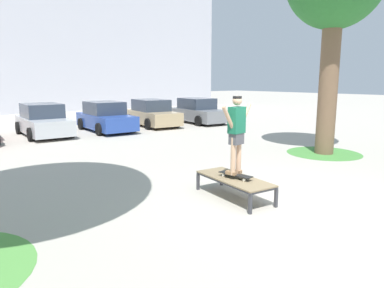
{
  "coord_description": "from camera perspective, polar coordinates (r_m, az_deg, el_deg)",
  "views": [
    {
      "loc": [
        -5.98,
        -4.38,
        2.57
      ],
      "look_at": [
        -0.62,
        2.38,
        1.0
      ],
      "focal_mm": 32.88,
      "sensor_mm": 36.0,
      "label": 1
    }
  ],
  "objects": [
    {
      "name": "ground_plane",
      "position": [
        7.85,
        14.68,
        -9.15
      ],
      "size": [
        120.0,
        120.0,
        0.0
      ],
      "primitive_type": "plane",
      "color": "#B2AA9E"
    },
    {
      "name": "building_facade",
      "position": [
        32.42,
        -27.51,
        17.36
      ],
      "size": [
        38.65,
        4.0,
        14.37
      ],
      "primitive_type": "cube",
      "color": "silver",
      "rests_on": "ground"
    },
    {
      "name": "skate_box",
      "position": [
        7.81,
        6.88,
        -5.78
      ],
      "size": [
        0.96,
        1.97,
        0.46
      ],
      "color": "#38383D",
      "rests_on": "ground"
    },
    {
      "name": "skateboard",
      "position": [
        7.75,
        7.07,
        -4.96
      ],
      "size": [
        0.31,
        0.82,
        0.09
      ],
      "color": "black",
      "rests_on": "skate_box"
    },
    {
      "name": "skater",
      "position": [
        7.56,
        7.23,
        2.34
      ],
      "size": [
        1.0,
        0.32,
        1.69
      ],
      "color": "tan",
      "rests_on": "skateboard"
    },
    {
      "name": "grass_patch_near_right",
      "position": [
        13.41,
        20.58,
        -1.39
      ],
      "size": [
        2.57,
        2.57,
        0.01
      ],
      "primitive_type": "cylinder",
      "color": "#47893D",
      "rests_on": "ground"
    },
    {
      "name": "car_silver",
      "position": [
        17.89,
        -22.99,
        3.45
      ],
      "size": [
        2.04,
        4.26,
        1.5
      ],
      "color": "#B7BABF",
      "rests_on": "ground"
    },
    {
      "name": "car_blue",
      "position": [
        18.58,
        -13.87,
        4.19
      ],
      "size": [
        2.08,
        4.28,
        1.5
      ],
      "color": "#28479E",
      "rests_on": "ground"
    },
    {
      "name": "car_tan",
      "position": [
        20.22,
        -6.52,
        4.89
      ],
      "size": [
        2.28,
        4.37,
        1.5
      ],
      "color": "tan",
      "rests_on": "ground"
    },
    {
      "name": "car_grey",
      "position": [
        21.53,
        0.94,
        5.28
      ],
      "size": [
        2.18,
        4.33,
        1.5
      ],
      "color": "slate",
      "rests_on": "ground"
    }
  ]
}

